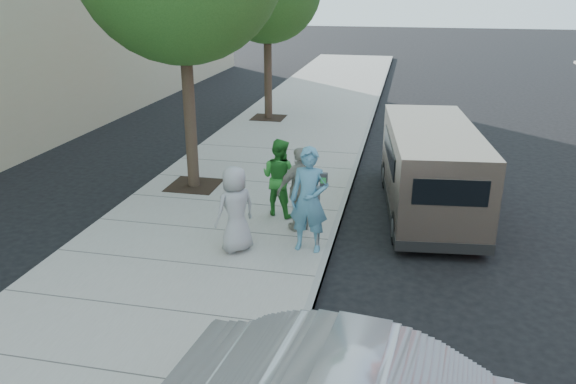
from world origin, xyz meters
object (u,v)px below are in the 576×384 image
object	(u,v)px
parking_meter	(318,195)
person_gray_shirt	(235,209)
person_striped_polo	(301,190)
van	(430,168)
person_green_shirt	(279,177)
person_officer	(309,200)

from	to	relation	value
parking_meter	person_gray_shirt	world-z (taller)	person_gray_shirt
person_striped_polo	van	bearing A→B (deg)	-177.28
person_green_shirt	person_striped_polo	world-z (taller)	person_striped_polo
person_officer	person_green_shirt	world-z (taller)	person_officer
person_green_shirt	van	bearing A→B (deg)	-139.39
parking_meter	person_gray_shirt	distance (m)	1.53
person_green_shirt	person_striped_polo	distance (m)	0.92
van	person_striped_polo	size ratio (longest dim) A/B	3.15
van	person_gray_shirt	distance (m)	4.66
van	person_officer	distance (m)	3.52
parking_meter	person_green_shirt	bearing A→B (deg)	124.80
person_officer	parking_meter	bearing A→B (deg)	7.49
van	person_striped_polo	xyz separation A→B (m)	(-2.52, -1.89, -0.03)
van	person_green_shirt	size ratio (longest dim) A/B	3.24
person_striped_polo	person_officer	bearing A→B (deg)	76.47
person_gray_shirt	van	bearing A→B (deg)	172.78
person_officer	person_striped_polo	size ratio (longest dim) A/B	1.15
parking_meter	person_striped_polo	bearing A→B (deg)	119.69
person_green_shirt	person_gray_shirt	xyz separation A→B (m)	(-0.39, -1.86, -0.02)
van	person_striped_polo	world-z (taller)	van
van	person_gray_shirt	xyz separation A→B (m)	(-3.51, -3.06, -0.07)
parking_meter	person_gray_shirt	bearing A→B (deg)	-167.89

